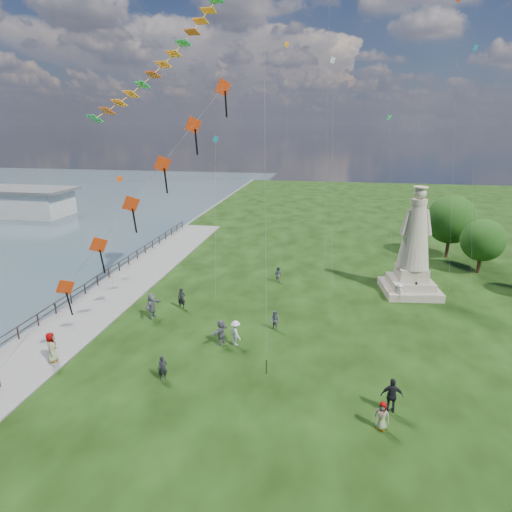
% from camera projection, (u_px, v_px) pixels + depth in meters
% --- Properties ---
extents(waterfront, '(200.00, 200.00, 1.51)m').
position_uv_depth(waterfront, '(77.00, 311.00, 32.96)').
color(waterfront, '#364A51').
rests_on(waterfront, ground).
extents(statue, '(4.96, 4.96, 9.03)m').
position_uv_depth(statue, '(413.00, 254.00, 35.47)').
color(statue, tan).
rests_on(statue, ground).
extents(lamppost, '(0.43, 0.43, 4.60)m').
position_uv_depth(lamppost, '(412.00, 257.00, 35.00)').
color(lamppost, silver).
rests_on(lamppost, ground).
extents(tree_row, '(9.35, 14.84, 6.71)m').
position_uv_depth(tree_row, '(472.00, 231.00, 42.05)').
color(tree_row, '#382314').
rests_on(tree_row, ground).
extents(person_0, '(0.63, 0.56, 1.46)m').
position_uv_depth(person_0, '(163.00, 368.00, 23.87)').
color(person_0, black).
rests_on(person_0, ground).
extents(person_1, '(0.82, 0.72, 1.44)m').
position_uv_depth(person_1, '(275.00, 321.00, 29.62)').
color(person_1, '#595960').
rests_on(person_1, ground).
extents(person_2, '(1.13, 1.19, 1.68)m').
position_uv_depth(person_2, '(236.00, 333.00, 27.63)').
color(person_2, silver).
rests_on(person_2, ground).
extents(person_3, '(1.11, 0.59, 1.87)m').
position_uv_depth(person_3, '(392.00, 396.00, 21.12)').
color(person_3, black).
rests_on(person_3, ground).
extents(person_4, '(0.80, 0.61, 1.46)m').
position_uv_depth(person_4, '(382.00, 416.00, 19.97)').
color(person_4, '#595960').
rests_on(person_4, ground).
extents(person_5, '(1.10, 1.91, 1.93)m').
position_uv_depth(person_5, '(152.00, 306.00, 31.49)').
color(person_5, '#595960').
rests_on(person_5, ground).
extents(person_6, '(0.62, 0.41, 1.67)m').
position_uv_depth(person_6, '(182.00, 298.00, 33.15)').
color(person_6, black).
rests_on(person_6, ground).
extents(person_7, '(0.84, 0.69, 1.48)m').
position_uv_depth(person_7, '(278.00, 274.00, 38.70)').
color(person_7, '#595960').
rests_on(person_7, ground).
extents(person_8, '(0.96, 1.14, 1.57)m').
position_uv_depth(person_8, '(399.00, 292.00, 34.44)').
color(person_8, silver).
rests_on(person_8, ground).
extents(person_9, '(0.99, 0.75, 1.51)m').
position_uv_depth(person_9, '(415.00, 290.00, 34.93)').
color(person_9, black).
rests_on(person_9, ground).
extents(person_10, '(0.87, 1.06, 1.88)m').
position_uv_depth(person_10, '(52.00, 349.00, 25.51)').
color(person_10, '#595960').
rests_on(person_10, ground).
extents(person_11, '(1.26, 1.72, 1.71)m').
position_uv_depth(person_11, '(221.00, 332.00, 27.73)').
color(person_11, '#595960').
rests_on(person_11, ground).
extents(red_kite_train, '(10.98, 9.35, 16.35)m').
position_uv_depth(red_kite_train, '(144.00, 191.00, 24.41)').
color(red_kite_train, black).
rests_on(red_kite_train, ground).
extents(small_kites, '(31.53, 18.97, 30.84)m').
position_uv_depth(small_kites, '(331.00, 108.00, 38.61)').
color(small_kites, '#17708A').
rests_on(small_kites, ground).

